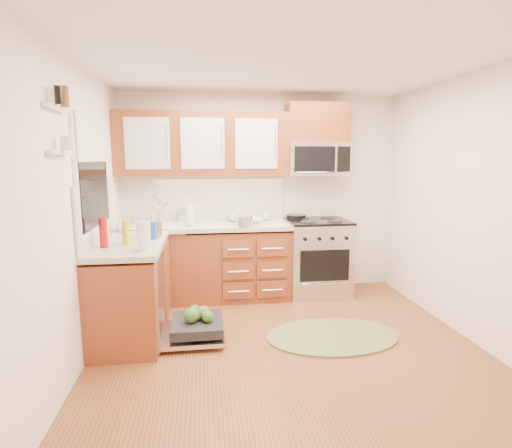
{
  "coord_description": "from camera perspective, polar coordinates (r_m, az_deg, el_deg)",
  "views": [
    {
      "loc": [
        -0.74,
        -3.33,
        1.71
      ],
      "look_at": [
        -0.18,
        0.85,
        1.01
      ],
      "focal_mm": 28.0,
      "sensor_mm": 36.0,
      "label": 1
    }
  ],
  "objects": [
    {
      "name": "wooden_box",
      "position": [
        4.16,
        -14.57,
        -0.7
      ],
      "size": [
        0.18,
        0.15,
        0.16
      ],
      "primitive_type": "cube",
      "rotation": [
        0.0,
        0.0,
        -0.28
      ],
      "color": "brown",
      "rests_on": "countertop_left"
    },
    {
      "name": "bowl_b",
      "position": [
        5.01,
        -2.41,
        0.88
      ],
      "size": [
        0.3,
        0.3,
        0.09
      ],
      "primitive_type": "imported",
      "rotation": [
        0.0,
        0.0,
        0.03
      ],
      "color": "#999999",
      "rests_on": "countertop_back"
    },
    {
      "name": "wall_back",
      "position": [
        5.16,
        0.64,
        4.26
      ],
      "size": [
        3.5,
        0.04,
        2.5
      ],
      "primitive_type": "cube",
      "color": "white",
      "rests_on": "ground"
    },
    {
      "name": "mustard_bottle",
      "position": [
        3.86,
        -18.06,
        -1.14
      ],
      "size": [
        0.09,
        0.09,
        0.22
      ],
      "primitive_type": "cylinder",
      "rotation": [
        0.0,
        0.0,
        -0.42
      ],
      "color": "gold",
      "rests_on": "countertop_left"
    },
    {
      "name": "wall_left",
      "position": [
        3.51,
        -24.28,
        1.02
      ],
      "size": [
        0.04,
        3.5,
        2.5
      ],
      "primitive_type": "cube",
      "color": "white",
      "rests_on": "ground"
    },
    {
      "name": "blue_carton",
      "position": [
        4.04,
        -14.77,
        -0.88
      ],
      "size": [
        0.12,
        0.08,
        0.17
      ],
      "primitive_type": "cube",
      "rotation": [
        0.0,
        0.0,
        -0.15
      ],
      "color": "#2359A3",
      "rests_on": "countertop_left"
    },
    {
      "name": "floor",
      "position": [
        3.82,
        4.58,
        -17.26
      ],
      "size": [
        3.5,
        3.5,
        0.0
      ],
      "primitive_type": "plane",
      "color": "brown",
      "rests_on": "ground"
    },
    {
      "name": "bowl_a",
      "position": [
        4.81,
        -0.81,
        0.42
      ],
      "size": [
        0.32,
        0.32,
        0.07
      ],
      "primitive_type": "imported",
      "rotation": [
        0.0,
        0.0,
        0.13
      ],
      "color": "#999999",
      "rests_on": "countertop_back"
    },
    {
      "name": "window_blind",
      "position": [
        3.96,
        -22.27,
        11.16
      ],
      "size": [
        0.02,
        0.96,
        0.4
      ],
      "primitive_type": "cube",
      "color": "white",
      "rests_on": "ground"
    },
    {
      "name": "stock_pot",
      "position": [
        4.63,
        -1.71,
        0.41
      ],
      "size": [
        0.26,
        0.26,
        0.12
      ],
      "primitive_type": "cylinder",
      "rotation": [
        0.0,
        0.0,
        -0.29
      ],
      "color": "silver",
      "rests_on": "countertop_back"
    },
    {
      "name": "paper_towel_roll",
      "position": [
        3.55,
        -15.75,
        -1.65
      ],
      "size": [
        0.12,
        0.12,
        0.25
      ],
      "primitive_type": "cylinder",
      "rotation": [
        0.0,
        0.0,
        -0.06
      ],
      "color": "white",
      "rests_on": "countertop_left"
    },
    {
      "name": "backsplash_left",
      "position": [
        4.01,
        -21.93,
        1.54
      ],
      "size": [
        0.02,
        1.25,
        0.57
      ],
      "primitive_type": "cube",
      "color": "beige",
      "rests_on": "ground"
    },
    {
      "name": "range",
      "position": [
        5.12,
        8.72,
        -4.68
      ],
      "size": [
        0.76,
        0.64,
        0.95
      ],
      "primitive_type": null,
      "color": "silver",
      "rests_on": "ground"
    },
    {
      "name": "shelf_upper",
      "position": [
        3.16,
        -26.58,
        14.61
      ],
      "size": [
        0.04,
        0.4,
        0.03
      ],
      "primitive_type": "cube",
      "color": "white",
      "rests_on": "ground"
    },
    {
      "name": "cup",
      "position": [
        5.1,
        1.41,
        1.06
      ],
      "size": [
        0.13,
        0.13,
        0.09
      ],
      "primitive_type": "imported",
      "rotation": [
        0.0,
        0.0,
        -0.06
      ],
      "color": "#999999",
      "rests_on": "countertop_back"
    },
    {
      "name": "canister",
      "position": [
        5.04,
        -10.53,
        1.21
      ],
      "size": [
        0.11,
        0.11,
        0.17
      ],
      "primitive_type": "cylinder",
      "rotation": [
        0.0,
        0.0,
        0.04
      ],
      "color": "silver",
      "rests_on": "countertop_back"
    },
    {
      "name": "soap_bottle_b",
      "position": [
        4.26,
        -14.53,
        -0.1
      ],
      "size": [
        0.12,
        0.12,
        0.21
      ],
      "primitive_type": "imported",
      "rotation": [
        0.0,
        0.0,
        0.27
      ],
      "color": "#999999",
      "rests_on": "countertop_left"
    },
    {
      "name": "rug",
      "position": [
        4.08,
        10.86,
        -15.44
      ],
      "size": [
        1.46,
        1.13,
        0.02
      ],
      "primitive_type": null,
      "rotation": [
        0.0,
        0.0,
        0.25
      ],
      "color": "olive",
      "rests_on": "ground"
    },
    {
      "name": "cutting_board",
      "position": [
        4.7,
        -0.98,
        -0.13
      ],
      "size": [
        0.25,
        0.16,
        0.02
      ],
      "primitive_type": "cube",
      "rotation": [
        0.0,
        0.0,
        0.02
      ],
      "color": "tan",
      "rests_on": "countertop_back"
    },
    {
      "name": "backsplash_back",
      "position": [
        5.09,
        -7.46,
        3.67
      ],
      "size": [
        2.05,
        0.02,
        0.57
      ],
      "primitive_type": "cube",
      "color": "beige",
      "rests_on": "ground"
    },
    {
      "name": "base_cabinet_back",
      "position": [
        4.95,
        -7.25,
        -5.74
      ],
      "size": [
        2.05,
        0.6,
        0.85
      ],
      "primitive_type": "cube",
      "color": "maroon",
      "rests_on": "ground"
    },
    {
      "name": "countertop_left",
      "position": [
        4.0,
        -17.56,
        -2.74
      ],
      "size": [
        0.64,
        1.27,
        0.05
      ],
      "primitive_type": "cube",
      "color": "#BAB5AA",
      "rests_on": "base_cabinet_left"
    },
    {
      "name": "soap_bottle_c",
      "position": [
        4.52,
        -18.76,
        -0.07
      ],
      "size": [
        0.14,
        0.14,
        0.16
      ],
      "primitive_type": "imported",
      "rotation": [
        0.0,
        0.0,
        0.07
      ],
      "color": "#999999",
      "rests_on": "countertop_left"
    },
    {
      "name": "wall_right",
      "position": [
        4.19,
        28.95,
        1.9
      ],
      "size": [
        0.04,
        3.5,
        2.5
      ],
      "primitive_type": "cube",
      "color": "white",
      "rests_on": "ground"
    },
    {
      "name": "shelf_lower",
      "position": [
        3.14,
        -26.18,
        9.16
      ],
      "size": [
        0.04,
        0.4,
        0.03
      ],
      "primitive_type": "cube",
      "color": "white",
      "rests_on": "ground"
    },
    {
      "name": "skillet",
      "position": [
        5.12,
        5.72,
        1.07
      ],
      "size": [
        0.3,
        0.3,
        0.05
      ],
      "primitive_type": "cylinder",
      "rotation": [
        0.0,
        0.0,
        0.22
      ],
      "color": "black",
      "rests_on": "range"
    },
    {
      "name": "upper_cabinets",
      "position": [
        4.91,
        -7.61,
        11.23
      ],
      "size": [
        2.05,
        0.35,
        0.75
      ],
      "primitive_type": null,
      "color": "maroon",
      "rests_on": "ground"
    },
    {
      "name": "dishwasher",
      "position": [
        3.97,
        -8.99,
        -14.64
      ],
      "size": [
        0.7,
        0.6,
        0.2
      ],
      "primitive_type": null,
      "color": "silver",
      "rests_on": "ground"
    },
    {
      "name": "countertop_back",
      "position": [
        4.84,
        -7.36,
        -0.33
      ],
      "size": [
        2.07,
        0.64,
        0.05
      ],
      "primitive_type": "cube",
      "color": "#BAB5AA",
      "rests_on": "base_cabinet_back"
    },
    {
      "name": "window",
      "position": [
        3.96,
        -22.32,
        6.37
      ],
      "size": [
        0.03,
        1.05,
        1.05
      ],
      "primitive_type": null,
      "color": "white",
      "rests_on": "ground"
    },
    {
      "name": "sink",
      "position": [
        4.86,
        -13.53,
        -1.66
      ],
      "size": [
        0.62,
        0.5,
        0.26
      ],
      "primitive_type": null,
      "color": "white",
      "rests_on": "ground"
    },
    {
      "name": "ceiling",
      "position": [
        3.5,
        5.16,
        22.38
      ],
      "size": [
        3.5,
        3.5,
        0.0
      ],
      "primitive_type": "plane",
      "rotation": [
        3.14,
        0.0,
        0.0
      ],
      "color": "white",
      "rests_on": "ground"
    },
    {
      "name": "wall_front",
      "position": [
        1.81,
        16.99,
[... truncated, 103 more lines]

